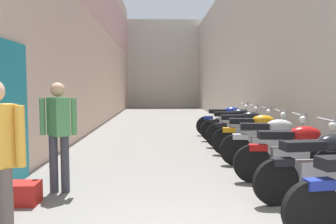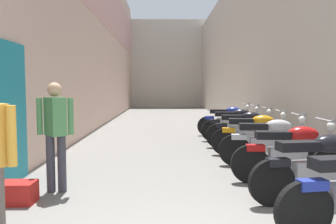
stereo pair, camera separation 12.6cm
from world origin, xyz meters
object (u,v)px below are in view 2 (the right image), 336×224
(motorcycle_sixth, at_px, (244,128))
(pedestrian_mid_alley, at_px, (55,128))
(motorcycle_fourth, at_px, (269,140))
(motorcycle_eighth, at_px, (228,120))
(motorcycle_fifth, at_px, (255,133))
(motorcycle_seventh, at_px, (235,123))
(plastic_crate, at_px, (18,193))
(motorcycle_third, at_px, (291,152))
(motorcycle_second, at_px, (318,165))

(motorcycle_sixth, xyz_separation_m, pedestrian_mid_alley, (-3.52, -3.41, 0.42))
(motorcycle_fourth, bearing_deg, motorcycle_eighth, 90.00)
(motorcycle_fifth, bearing_deg, motorcycle_sixth, 90.00)
(motorcycle_fifth, relative_size, motorcycle_seventh, 0.99)
(pedestrian_mid_alley, bearing_deg, motorcycle_seventh, 51.66)
(motorcycle_fifth, xyz_separation_m, pedestrian_mid_alley, (-3.52, -2.46, 0.42))
(motorcycle_fourth, height_order, motorcycle_seventh, same)
(motorcycle_fifth, xyz_separation_m, plastic_crate, (-3.88, -2.95, -0.36))
(motorcycle_fourth, distance_m, motorcycle_fifth, 0.99)
(motorcycle_fifth, relative_size, motorcycle_sixth, 0.99)
(motorcycle_fourth, xyz_separation_m, motorcycle_eighth, (0.00, 4.01, 0.00))
(motorcycle_third, bearing_deg, motorcycle_eighth, 90.00)
(plastic_crate, bearing_deg, motorcycle_eighth, 57.01)
(motorcycle_fourth, relative_size, plastic_crate, 4.19)
(motorcycle_third, xyz_separation_m, motorcycle_fourth, (-0.00, 1.11, 0.00))
(motorcycle_fourth, height_order, motorcycle_fifth, same)
(motorcycle_third, bearing_deg, plastic_crate, -167.71)
(motorcycle_fifth, distance_m, motorcycle_sixth, 0.95)
(pedestrian_mid_alley, bearing_deg, plastic_crate, -126.12)
(motorcycle_second, relative_size, motorcycle_sixth, 1.00)
(motorcycle_second, bearing_deg, plastic_crate, 179.00)
(motorcycle_second, distance_m, pedestrian_mid_alley, 3.59)
(motorcycle_fourth, distance_m, pedestrian_mid_alley, 3.84)
(motorcycle_seventh, xyz_separation_m, pedestrian_mid_alley, (-3.52, -4.46, 0.42))
(motorcycle_third, xyz_separation_m, motorcycle_sixth, (-0.00, 3.05, 0.00))
(motorcycle_fourth, height_order, pedestrian_mid_alley, pedestrian_mid_alley)
(motorcycle_second, relative_size, pedestrian_mid_alley, 1.17)
(motorcycle_eighth, bearing_deg, motorcycle_seventh, -90.00)
(motorcycle_eighth, bearing_deg, motorcycle_third, -90.00)
(motorcycle_second, xyz_separation_m, motorcycle_seventh, (0.00, 5.01, 0.00))
(motorcycle_fourth, height_order, motorcycle_eighth, same)
(motorcycle_third, height_order, motorcycle_seventh, same)
(motorcycle_fifth, bearing_deg, pedestrian_mid_alley, -145.04)
(motorcycle_third, relative_size, motorcycle_fifth, 1.01)
(motorcycle_fourth, distance_m, motorcycle_sixth, 1.94)
(motorcycle_seventh, height_order, pedestrian_mid_alley, pedestrian_mid_alley)
(motorcycle_seventh, height_order, motorcycle_eighth, same)
(motorcycle_seventh, distance_m, plastic_crate, 6.29)
(motorcycle_fourth, xyz_separation_m, plastic_crate, (-3.88, -1.96, -0.36))
(motorcycle_eighth, height_order, plastic_crate, motorcycle_eighth)
(motorcycle_second, height_order, plastic_crate, motorcycle_second)
(motorcycle_fourth, relative_size, motorcycle_fifth, 1.00)
(motorcycle_seventh, height_order, plastic_crate, motorcycle_seventh)
(motorcycle_sixth, distance_m, motorcycle_eighth, 2.08)
(motorcycle_second, bearing_deg, motorcycle_seventh, 90.00)
(motorcycle_second, height_order, motorcycle_eighth, same)
(motorcycle_fifth, distance_m, pedestrian_mid_alley, 4.32)
(motorcycle_sixth, bearing_deg, pedestrian_mid_alley, -135.91)
(motorcycle_fifth, distance_m, plastic_crate, 4.88)
(motorcycle_second, height_order, motorcycle_seventh, same)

